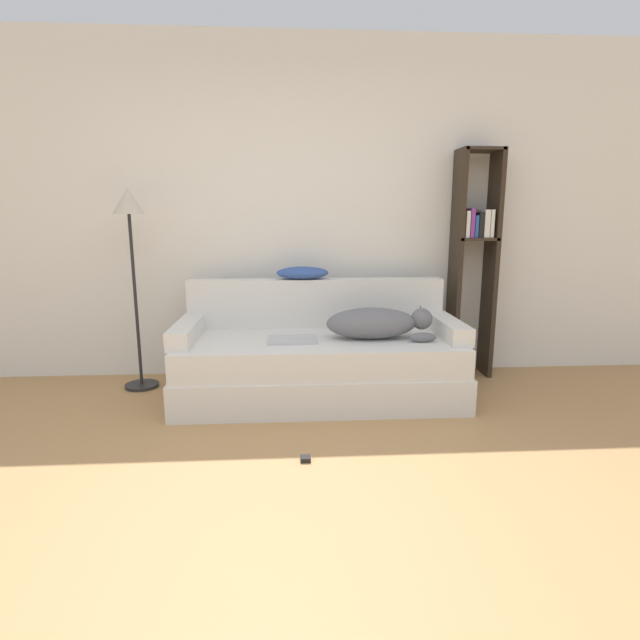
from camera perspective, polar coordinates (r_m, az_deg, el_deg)
The scene contains 12 objects.
ground_plane at distance 2.27m, azimuth -3.39°, elevation -23.61°, with size 20.00×20.00×0.00m, color tan.
wall_back at distance 4.16m, azimuth -3.80°, elevation 12.27°, with size 7.45×0.06×2.70m.
couch at distance 3.66m, azimuth -0.10°, elevation -5.53°, with size 2.03×0.90×0.45m.
couch_backrest at distance 3.93m, azimuth -0.44°, elevation 1.97°, with size 1.99×0.15×0.38m.
couch_arm_left at distance 3.64m, azimuth -15.00°, elevation -1.25°, with size 0.15×0.71×0.13m.
couch_arm_right at distance 3.75m, azimuth 14.37°, elevation -0.84°, with size 0.15×0.71×0.13m.
dog at distance 3.57m, azimuth 6.50°, elevation -0.35°, with size 0.76×0.30×0.23m.
laptop at distance 3.51m, azimuth -3.22°, elevation -2.25°, with size 0.35×0.25×0.02m.
throw_pillow at distance 3.89m, azimuth -2.02°, elevation 5.41°, with size 0.41×0.22×0.10m.
bookshelf at distance 4.26m, azimuth 17.19°, elevation 7.34°, with size 0.33×0.26×1.83m.
floor_lamp at distance 3.98m, azimuth -20.85°, elevation 9.25°, with size 0.26×0.26×1.51m.
power_adapter at distance 2.83m, azimuth -1.67°, elevation -15.56°, with size 0.06×0.06×0.03m.
Camera 1 is at (0.01, -1.85, 1.31)m, focal length 28.00 mm.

